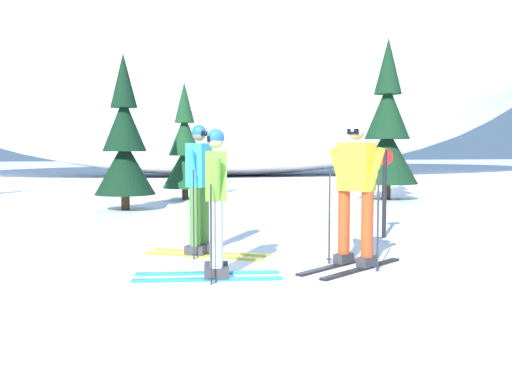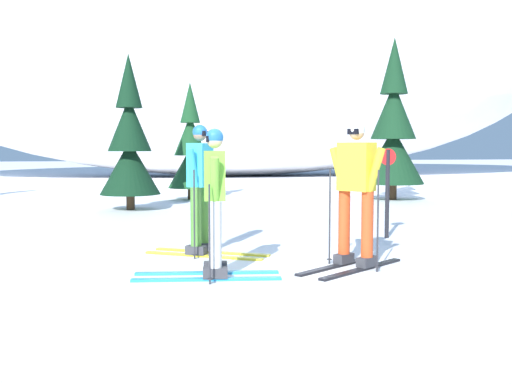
{
  "view_description": "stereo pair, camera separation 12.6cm",
  "coord_description": "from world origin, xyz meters",
  "views": [
    {
      "loc": [
        -1.22,
        -6.93,
        1.52
      ],
      "look_at": [
        0.3,
        0.47,
        0.95
      ],
      "focal_mm": 41.7,
      "sensor_mm": 36.0,
      "label": 1
    },
    {
      "loc": [
        -1.09,
        -6.95,
        1.52
      ],
      "look_at": [
        0.3,
        0.47,
        0.95
      ],
      "focal_mm": 41.7,
      "sensor_mm": 36.0,
      "label": 2
    }
  ],
  "objects": [
    {
      "name": "pine_tree_center_right",
      "position": [
        0.23,
        10.38,
        1.42
      ],
      "size": [
        1.31,
        1.31,
        3.4
      ],
      "color": "#47301E",
      "rests_on": "ground"
    },
    {
      "name": "ground_plane",
      "position": [
        0.0,
        0.0,
        0.0
      ],
      "size": [
        120.0,
        120.0,
        0.0
      ],
      "primitive_type": "plane",
      "color": "white"
    },
    {
      "name": "pine_tree_far_right",
      "position": [
        5.96,
        9.17,
        1.95
      ],
      "size": [
        1.8,
        1.8,
        4.65
      ],
      "color": "#47301E",
      "rests_on": "ground"
    },
    {
      "name": "skier_lime_jacket",
      "position": [
        -0.3,
        -0.12,
        0.91
      ],
      "size": [
        1.76,
        0.82,
        1.74
      ],
      "color": "#2893CC",
      "rests_on": "ground"
    },
    {
      "name": "pine_tree_center_left",
      "position": [
        -1.44,
        7.75,
        1.58
      ],
      "size": [
        1.46,
        1.46,
        3.77
      ],
      "color": "#47301E",
      "rests_on": "ground"
    },
    {
      "name": "skier_yellow_jacket",
      "position": [
        1.52,
        0.13,
        0.98
      ],
      "size": [
        1.62,
        1.35,
        1.84
      ],
      "color": "black",
      "rests_on": "ground"
    },
    {
      "name": "snow_ridge_background",
      "position": [
        3.52,
        24.24,
        7.77
      ],
      "size": [
        38.44,
        14.18,
        15.54
      ],
      "primitive_type": "ellipsoid",
      "color": "white",
      "rests_on": "ground"
    },
    {
      "name": "trail_marker_post",
      "position": [
        2.89,
        2.36,
        0.85
      ],
      "size": [
        0.28,
        0.07,
        1.5
      ],
      "color": "black",
      "rests_on": "ground"
    },
    {
      "name": "skier_cyan_jacket",
      "position": [
        -0.32,
        1.37,
        0.96
      ],
      "size": [
        1.72,
        1.22,
        1.83
      ],
      "color": "gold",
      "rests_on": "ground"
    }
  ]
}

